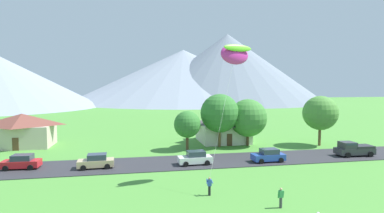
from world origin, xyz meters
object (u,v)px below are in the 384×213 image
Objects in this scene: house_leftmost at (223,127)px; watcher_person at (281,197)px; parked_car_white_mid_west at (195,158)px; tree_near_left at (187,124)px; parked_car_tan_west_end at (96,161)px; tree_left_of_center at (248,118)px; pickup_truck_charcoal_west_side at (354,149)px; parked_car_blue_east_end at (268,155)px; tree_right_of_center at (320,113)px; tree_center at (220,113)px; kite_flyer_with_kite at (235,55)px; parked_car_red_mid_east at (22,162)px; house_left_center at (22,130)px; soccer_ball at (318,213)px.

house_leftmost is 29.07m from watcher_person.
house_leftmost is at bearing 61.45° from parked_car_white_mid_west.
parked_car_tan_west_end is at bearing -147.11° from tree_near_left.
tree_left_of_center is 15.27m from parked_car_white_mid_west.
house_leftmost is 20.60m from pickup_truck_charcoal_west_side.
pickup_truck_charcoal_west_side is at bearing 3.35° from parked_car_blue_east_end.
tree_left_of_center is at bearing 170.26° from tree_right_of_center.
tree_center is 19.87m from pickup_truck_charcoal_west_side.
parked_car_white_mid_west is at bearing 112.99° from kite_flyer_with_kite.
parked_car_red_mid_east is 27.86m from kite_flyer_with_kite.
tree_near_left is 5.89m from tree_center.
parked_car_white_mid_west is at bearing -160.38° from tree_right_of_center.
tree_center reaches higher than house_leftmost.
house_leftmost is 2.06× the size of parked_car_white_mid_west.
tree_right_of_center reaches higher than tree_left_of_center.
kite_flyer_with_kite is 14.52m from watcher_person.
pickup_truck_charcoal_west_side is 23.62m from watcher_person.
soccer_ball is at bearing -45.44° from house_left_center.
tree_right_of_center reaches higher than soccer_ball.
tree_left_of_center is (36.15, -6.00, 1.82)m from house_left_center.
kite_flyer_with_kite is at bearing -115.67° from tree_left_of_center.
parked_car_white_mid_west is 2.55× the size of watcher_person.
parked_car_red_mid_east is 29.84m from watcher_person.
house_left_center is 26.87m from tree_near_left.
parked_car_tan_west_end and parked_car_blue_east_end have the same top height.
house_leftmost is 36.73× the size of soccer_ball.
tree_near_left is 17.95m from kite_flyer_with_kite.
kite_flyer_with_kite reaches higher than soccer_ball.
tree_right_of_center is (22.12, -0.61, 1.42)m from tree_near_left.
soccer_ball is (-4.37, -26.27, -4.49)m from tree_left_of_center.
tree_right_of_center is at bearing 36.57° from kite_flyer_with_kite.
parked_car_white_mid_west is 14.17m from kite_flyer_with_kite.
parked_car_blue_east_end is at bearing -2.79° from parked_car_white_mid_west.
house_leftmost is at bearing 38.03° from tree_near_left.
tree_center is (5.54, 1.37, 1.49)m from tree_near_left.
tree_left_of_center is at bearing 7.78° from tree_near_left.
parked_car_tan_west_end is at bearing 137.80° from soccer_ball.
kite_flyer_with_kite is (2.81, -6.63, 12.20)m from parked_car_white_mid_west.
kite_flyer_with_kite is at bearing -160.86° from pickup_truck_charcoal_west_side.
tree_left_of_center is 0.90× the size of tree_center.
tree_left_of_center is at bearing 14.52° from parked_car_red_mid_east.
house_left_center is at bearing 141.07° from kite_flyer_with_kite.
tree_left_of_center is (2.99, -4.34, 2.04)m from house_leftmost.
tree_right_of_center is 0.57× the size of kite_flyer_with_kite.
tree_right_of_center reaches higher than parked_car_white_mid_west.
tree_left_of_center reaches higher than soccer_ball.
tree_left_of_center is 1.80× the size of parked_car_white_mid_west.
pickup_truck_charcoal_west_side is 3.16× the size of watcher_person.
tree_center is (-1.82, -4.39, 2.89)m from house_leftmost.
parked_car_white_mid_west is 22.78m from pickup_truck_charcoal_west_side.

